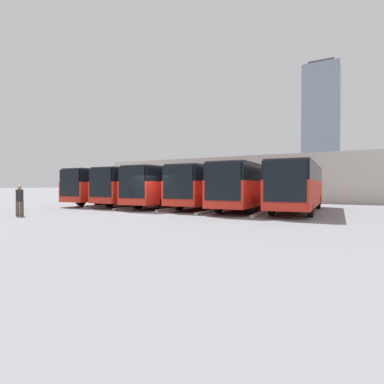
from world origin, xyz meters
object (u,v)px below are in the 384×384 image
at_px(bus_0, 298,186).
at_px(bus_1, 250,186).
at_px(bus_2, 212,186).
at_px(bus_5, 117,186).
at_px(bus_4, 145,186).
at_px(pedestrian, 20,200).
at_px(bus_3, 174,186).

distance_m(bus_0, bus_1, 3.47).
xyz_separation_m(bus_2, bus_5, (10.41, -0.07, 0.00)).
bearing_deg(bus_4, pedestrian, 87.02).
distance_m(bus_4, pedestrian, 11.96).
bearing_deg(pedestrian, bus_0, -25.51).
bearing_deg(bus_0, bus_3, -3.21).
xyz_separation_m(bus_0, pedestrian, (14.09, 11.22, -0.85)).
bearing_deg(bus_2, bus_1, 165.25).
distance_m(bus_3, bus_4, 3.51).
relative_size(bus_0, bus_1, 1.00).
bearing_deg(bus_0, bus_5, -4.49).
height_order(bus_2, pedestrian, bus_2).
height_order(bus_0, pedestrian, bus_0).
xyz_separation_m(bus_1, bus_5, (13.88, -0.85, 0.00)).
distance_m(bus_1, bus_5, 13.91).
xyz_separation_m(bus_3, bus_5, (6.94, -0.53, 0.00)).
bearing_deg(bus_5, bus_1, 174.48).
xyz_separation_m(bus_2, pedestrian, (7.14, 11.90, -0.85)).
distance_m(bus_0, bus_2, 6.98).
distance_m(bus_0, bus_5, 17.37).
relative_size(bus_2, bus_5, 1.00).
bearing_deg(bus_3, bus_0, 176.79).
distance_m(bus_0, pedestrian, 18.03).
height_order(bus_0, bus_5, same).
bearing_deg(bus_1, bus_4, -6.49).
bearing_deg(bus_0, bus_2, -7.63).
distance_m(bus_2, bus_4, 6.94).
bearing_deg(bus_5, bus_2, 177.62).
bearing_deg(bus_2, bus_0, 172.37).
distance_m(bus_0, bus_3, 10.42).
xyz_separation_m(bus_4, bus_5, (3.47, -0.04, 0.00)).
xyz_separation_m(bus_2, bus_4, (6.94, -0.03, 0.00)).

